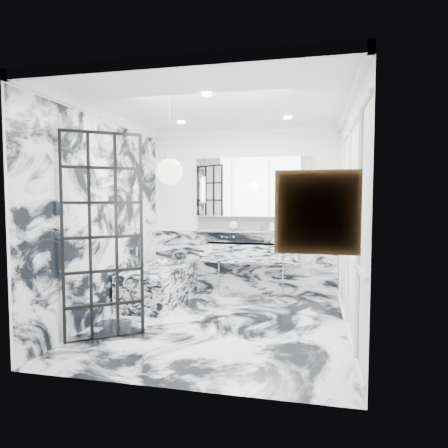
% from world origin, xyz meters
% --- Properties ---
extents(floor, '(3.60, 3.60, 0.00)m').
position_xyz_m(floor, '(0.00, 0.00, 0.00)').
color(floor, silver).
rests_on(floor, ground).
extents(ceiling, '(3.60, 3.60, 0.00)m').
position_xyz_m(ceiling, '(0.00, 0.00, 2.80)').
color(ceiling, white).
rests_on(ceiling, wall_back).
extents(wall_back, '(3.60, 0.00, 3.60)m').
position_xyz_m(wall_back, '(0.00, 1.80, 1.40)').
color(wall_back, white).
rests_on(wall_back, floor).
extents(wall_front, '(3.60, 0.00, 3.60)m').
position_xyz_m(wall_front, '(0.00, -1.80, 1.40)').
color(wall_front, white).
rests_on(wall_front, floor).
extents(wall_left, '(0.00, 3.60, 3.60)m').
position_xyz_m(wall_left, '(-1.60, 0.00, 1.40)').
color(wall_left, white).
rests_on(wall_left, floor).
extents(wall_right, '(0.00, 3.60, 3.60)m').
position_xyz_m(wall_right, '(1.60, 0.00, 1.40)').
color(wall_right, white).
rests_on(wall_right, floor).
extents(marble_clad_back, '(3.18, 0.05, 1.05)m').
position_xyz_m(marble_clad_back, '(0.00, 1.78, 0.53)').
color(marble_clad_back, silver).
rests_on(marble_clad_back, floor).
extents(marble_clad_left, '(0.02, 3.56, 2.68)m').
position_xyz_m(marble_clad_left, '(-1.59, 0.00, 1.34)').
color(marble_clad_left, silver).
rests_on(marble_clad_left, floor).
extents(panel_molding, '(0.03, 3.40, 2.30)m').
position_xyz_m(panel_molding, '(1.58, 0.00, 1.30)').
color(panel_molding, white).
rests_on(panel_molding, floor).
extents(soap_bottle_a, '(0.08, 0.08, 0.20)m').
position_xyz_m(soap_bottle_a, '(0.75, 1.71, 1.19)').
color(soap_bottle_a, '#8C5919').
rests_on(soap_bottle_a, ledge).
extents(soap_bottle_b, '(0.10, 0.10, 0.19)m').
position_xyz_m(soap_bottle_b, '(0.52, 1.71, 1.18)').
color(soap_bottle_b, '#4C4C51').
rests_on(soap_bottle_b, ledge).
extents(soap_bottle_c, '(0.14, 0.14, 0.15)m').
position_xyz_m(soap_bottle_c, '(0.99, 1.71, 1.16)').
color(soap_bottle_c, silver).
rests_on(soap_bottle_c, ledge).
extents(face_pot, '(0.16, 0.16, 0.16)m').
position_xyz_m(face_pot, '(-0.15, 1.71, 1.17)').
color(face_pot, white).
rests_on(face_pot, ledge).
extents(amber_bottle, '(0.04, 0.04, 0.10)m').
position_xyz_m(amber_bottle, '(0.33, 1.71, 1.14)').
color(amber_bottle, '#8C5919').
rests_on(amber_bottle, ledge).
extents(flower_vase, '(0.08, 0.08, 0.12)m').
position_xyz_m(flower_vase, '(-0.86, 0.21, 0.61)').
color(flower_vase, silver).
rests_on(flower_vase, bathtub).
extents(crittall_door, '(0.73, 0.55, 2.38)m').
position_xyz_m(crittall_door, '(-1.18, -0.79, 1.19)').
color(crittall_door, black).
rests_on(crittall_door, floor).
extents(artwork, '(0.56, 0.05, 0.56)m').
position_xyz_m(artwork, '(1.20, -1.76, 1.53)').
color(artwork, '#C26813').
rests_on(artwork, wall_front).
extents(pendant_light, '(0.26, 0.26, 0.26)m').
position_xyz_m(pendant_light, '(-0.22, -1.19, 1.90)').
color(pendant_light, white).
rests_on(pendant_light, ceiling).
extents(trough_sink, '(1.60, 0.45, 0.30)m').
position_xyz_m(trough_sink, '(0.15, 1.55, 0.73)').
color(trough_sink, silver).
rests_on(trough_sink, wall_back).
extents(ledge, '(1.90, 0.14, 0.04)m').
position_xyz_m(ledge, '(0.15, 1.72, 1.07)').
color(ledge, silver).
rests_on(ledge, wall_back).
extents(subway_tile, '(1.90, 0.03, 0.23)m').
position_xyz_m(subway_tile, '(0.15, 1.78, 1.21)').
color(subway_tile, white).
rests_on(subway_tile, wall_back).
extents(mirror_cabinet, '(1.90, 0.16, 1.00)m').
position_xyz_m(mirror_cabinet, '(0.15, 1.73, 1.82)').
color(mirror_cabinet, white).
rests_on(mirror_cabinet, wall_back).
extents(sconce_left, '(0.07, 0.07, 0.40)m').
position_xyz_m(sconce_left, '(-0.67, 1.63, 1.78)').
color(sconce_left, white).
rests_on(sconce_left, mirror_cabinet).
extents(sconce_right, '(0.07, 0.07, 0.40)m').
position_xyz_m(sconce_right, '(0.97, 1.63, 1.78)').
color(sconce_right, white).
rests_on(sconce_right, mirror_cabinet).
extents(bathtub, '(0.75, 1.65, 0.55)m').
position_xyz_m(bathtub, '(-1.18, 0.90, 0.28)').
color(bathtub, silver).
rests_on(bathtub, floor).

